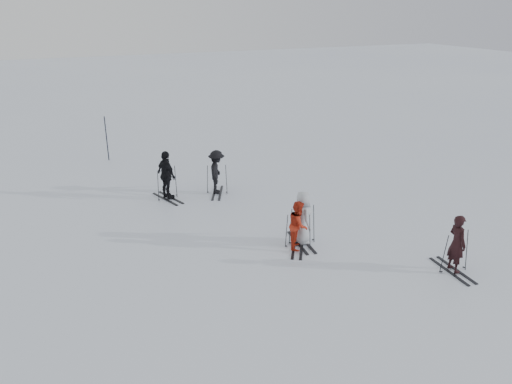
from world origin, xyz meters
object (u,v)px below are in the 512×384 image
skier_near_dark (457,244)px  skier_red (298,226)px  skier_grey (302,218)px  skier_uphill_left (167,176)px  skier_uphill_far (217,173)px  piste_marker (107,139)px

skier_near_dark → skier_red: (-3.31, 2.96, -0.08)m
skier_grey → skier_uphill_left: 6.06m
skier_near_dark → skier_red: bearing=53.1°
skier_uphill_left → skier_uphill_far: (1.92, -0.21, -0.07)m
skier_grey → skier_uphill_left: size_ratio=0.90×
skier_grey → skier_uphill_far: size_ratio=0.98×
skier_near_dark → skier_uphill_far: 9.26m
skier_uphill_left → piste_marker: bearing=-5.4°
skier_red → skier_uphill_far: 5.43m
skier_grey → skier_red: bearing=141.1°
skier_red → skier_uphill_far: (-0.69, 5.39, 0.10)m
skier_uphill_far → skier_near_dark: bearing=-130.1°
skier_near_dark → skier_uphill_far: bearing=30.5°
skier_red → piste_marker: 12.24m
skier_near_dark → piste_marker: piste_marker is taller
skier_red → skier_grey: 0.41m
skier_near_dark → skier_uphill_far: size_ratio=0.97×
skier_grey → piste_marker: bearing=27.6°
skier_near_dark → skier_uphill_left: 10.40m
skier_red → skier_uphill_far: bearing=38.3°
skier_near_dark → skier_uphill_left: (-5.91, 8.56, 0.09)m
skier_near_dark → skier_grey: size_ratio=0.99×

